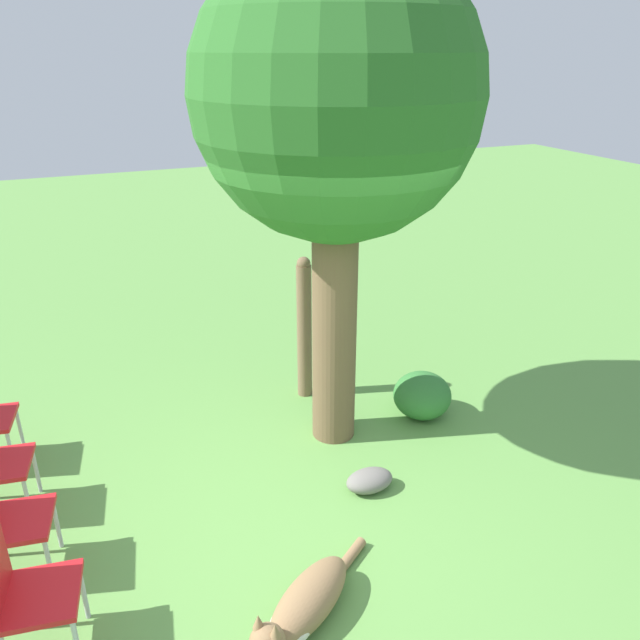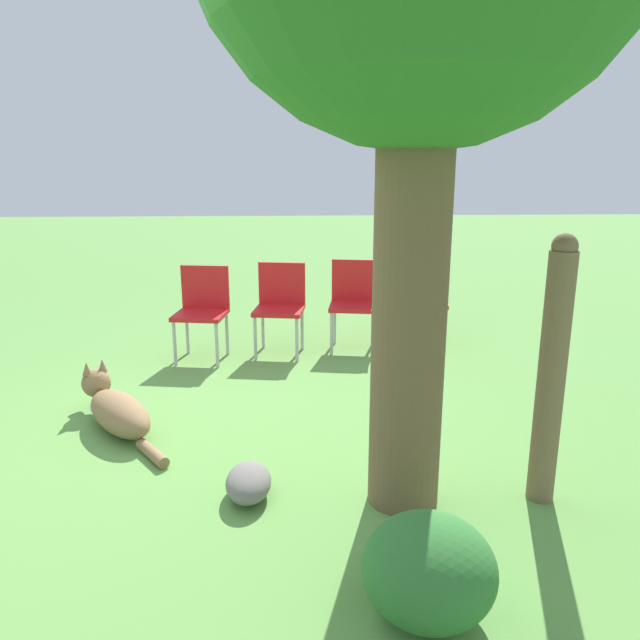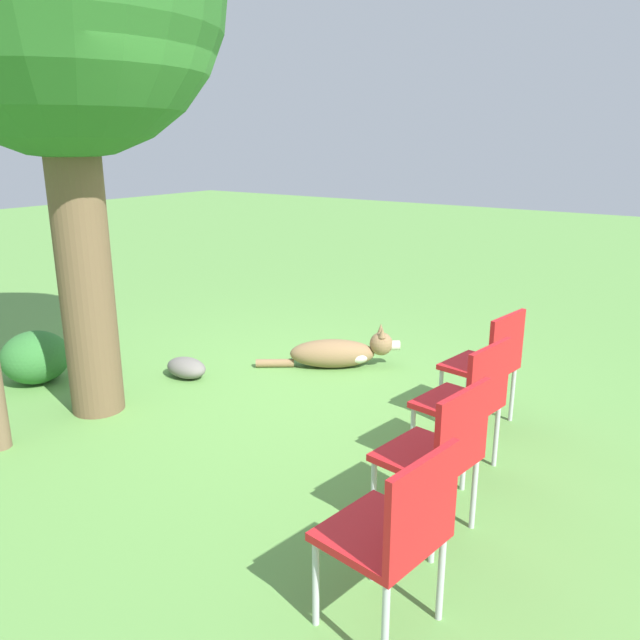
% 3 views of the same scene
% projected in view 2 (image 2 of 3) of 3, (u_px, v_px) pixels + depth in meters
% --- Properties ---
extents(ground_plane, '(30.00, 30.00, 0.00)m').
position_uv_depth(ground_plane, '(261.00, 446.00, 4.03)').
color(ground_plane, '#609947').
extents(dog, '(1.09, 0.83, 0.38)m').
position_uv_depth(dog, '(116.00, 409.00, 4.27)').
color(dog, olive).
rests_on(dog, ground_plane).
extents(fence_post, '(0.14, 0.14, 1.45)m').
position_uv_depth(fence_post, '(552.00, 372.00, 3.24)').
color(fence_post, brown).
rests_on(fence_post, ground_plane).
extents(red_chair_0, '(0.48, 0.50, 0.84)m').
position_uv_depth(red_chair_0, '(202.00, 306.00, 5.63)').
color(red_chair_0, red).
rests_on(red_chair_0, ground_plane).
extents(red_chair_1, '(0.48, 0.50, 0.84)m').
position_uv_depth(red_chair_1, '(280.00, 302.00, 5.79)').
color(red_chair_1, red).
rests_on(red_chair_1, ground_plane).
extents(red_chair_2, '(0.48, 0.50, 0.84)m').
position_uv_depth(red_chair_2, '(354.00, 298.00, 5.94)').
color(red_chair_2, red).
rests_on(red_chair_2, ground_plane).
extents(red_chair_3, '(0.48, 0.50, 0.84)m').
position_uv_depth(red_chair_3, '(424.00, 294.00, 6.10)').
color(red_chair_3, red).
rests_on(red_chair_3, ground_plane).
extents(garden_rock, '(0.39, 0.25, 0.17)m').
position_uv_depth(garden_rock, '(249.00, 482.00, 3.41)').
color(garden_rock, slate).
rests_on(garden_rock, ground_plane).
extents(low_shrub, '(0.55, 0.55, 0.44)m').
position_uv_depth(low_shrub, '(429.00, 570.00, 2.50)').
color(low_shrub, '#337533').
rests_on(low_shrub, ground_plane).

